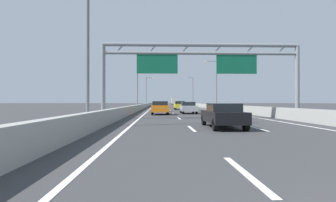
# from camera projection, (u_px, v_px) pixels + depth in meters

# --- Properties ---
(ground_plane) EXTENTS (260.00, 260.00, 0.00)m
(ground_plane) POSITION_uv_depth(u_px,v_px,m) (168.00, 105.00, 102.01)
(ground_plane) COLOR #38383A
(lane_dash_left_0) EXTENTS (0.16, 3.00, 0.01)m
(lane_dash_left_0) POSITION_uv_depth(u_px,v_px,m) (245.00, 173.00, 5.50)
(lane_dash_left_0) COLOR white
(lane_dash_left_0) RESTS_ON ground_plane
(lane_dash_left_1) EXTENTS (0.16, 3.00, 0.01)m
(lane_dash_left_1) POSITION_uv_depth(u_px,v_px,m) (192.00, 129.00, 14.50)
(lane_dash_left_1) COLOR white
(lane_dash_left_1) RESTS_ON ground_plane
(lane_dash_left_2) EXTENTS (0.16, 3.00, 0.01)m
(lane_dash_left_2) POSITION_uv_depth(u_px,v_px,m) (179.00, 118.00, 23.49)
(lane_dash_left_2) COLOR white
(lane_dash_left_2) RESTS_ON ground_plane
(lane_dash_left_3) EXTENTS (0.16, 3.00, 0.01)m
(lane_dash_left_3) POSITION_uv_depth(u_px,v_px,m) (173.00, 114.00, 32.48)
(lane_dash_left_3) COLOR white
(lane_dash_left_3) RESTS_ON ground_plane
(lane_dash_left_4) EXTENTS (0.16, 3.00, 0.01)m
(lane_dash_left_4) POSITION_uv_depth(u_px,v_px,m) (170.00, 111.00, 41.48)
(lane_dash_left_4) COLOR white
(lane_dash_left_4) RESTS_ON ground_plane
(lane_dash_left_5) EXTENTS (0.16, 3.00, 0.01)m
(lane_dash_left_5) POSITION_uv_depth(u_px,v_px,m) (168.00, 109.00, 50.47)
(lane_dash_left_5) COLOR white
(lane_dash_left_5) RESTS_ON ground_plane
(lane_dash_left_6) EXTENTS (0.16, 3.00, 0.01)m
(lane_dash_left_6) POSITION_uv_depth(u_px,v_px,m) (167.00, 108.00, 59.47)
(lane_dash_left_6) COLOR white
(lane_dash_left_6) RESTS_ON ground_plane
(lane_dash_left_7) EXTENTS (0.16, 3.00, 0.01)m
(lane_dash_left_7) POSITION_uv_depth(u_px,v_px,m) (166.00, 107.00, 68.46)
(lane_dash_left_7) COLOR white
(lane_dash_left_7) RESTS_ON ground_plane
(lane_dash_left_8) EXTENTS (0.16, 3.00, 0.01)m
(lane_dash_left_8) POSITION_uv_depth(u_px,v_px,m) (165.00, 107.00, 77.46)
(lane_dash_left_8) COLOR white
(lane_dash_left_8) RESTS_ON ground_plane
(lane_dash_left_9) EXTENTS (0.16, 3.00, 0.01)m
(lane_dash_left_9) POSITION_uv_depth(u_px,v_px,m) (164.00, 106.00, 86.45)
(lane_dash_left_9) COLOR white
(lane_dash_left_9) RESTS_ON ground_plane
(lane_dash_left_10) EXTENTS (0.16, 3.00, 0.01)m
(lane_dash_left_10) POSITION_uv_depth(u_px,v_px,m) (164.00, 106.00, 95.45)
(lane_dash_left_10) COLOR white
(lane_dash_left_10) RESTS_ON ground_plane
(lane_dash_left_11) EXTENTS (0.16, 3.00, 0.01)m
(lane_dash_left_11) POSITION_uv_depth(u_px,v_px,m) (163.00, 105.00, 104.44)
(lane_dash_left_11) COLOR white
(lane_dash_left_11) RESTS_ON ground_plane
(lane_dash_left_12) EXTENTS (0.16, 3.00, 0.01)m
(lane_dash_left_12) POSITION_uv_depth(u_px,v_px,m) (163.00, 105.00, 113.44)
(lane_dash_left_12) COLOR white
(lane_dash_left_12) RESTS_ON ground_plane
(lane_dash_left_13) EXTENTS (0.16, 3.00, 0.01)m
(lane_dash_left_13) POSITION_uv_depth(u_px,v_px,m) (163.00, 105.00, 122.43)
(lane_dash_left_13) COLOR white
(lane_dash_left_13) RESTS_ON ground_plane
(lane_dash_left_14) EXTENTS (0.16, 3.00, 0.01)m
(lane_dash_left_14) POSITION_uv_depth(u_px,v_px,m) (162.00, 104.00, 131.43)
(lane_dash_left_14) COLOR white
(lane_dash_left_14) RESTS_ON ground_plane
(lane_dash_left_15) EXTENTS (0.16, 3.00, 0.01)m
(lane_dash_left_15) POSITION_uv_depth(u_px,v_px,m) (162.00, 104.00, 140.42)
(lane_dash_left_15) COLOR white
(lane_dash_left_15) RESTS_ON ground_plane
(lane_dash_left_16) EXTENTS (0.16, 3.00, 0.01)m
(lane_dash_left_16) POSITION_uv_depth(u_px,v_px,m) (162.00, 104.00, 149.42)
(lane_dash_left_16) COLOR white
(lane_dash_left_16) RESTS_ON ground_plane
(lane_dash_left_17) EXTENTS (0.16, 3.00, 0.01)m
(lane_dash_left_17) POSITION_uv_depth(u_px,v_px,m) (162.00, 104.00, 158.41)
(lane_dash_left_17) COLOR white
(lane_dash_left_17) RESTS_ON ground_plane
(lane_dash_right_1) EXTENTS (0.16, 3.00, 0.01)m
(lane_dash_right_1) POSITION_uv_depth(u_px,v_px,m) (258.00, 128.00, 14.62)
(lane_dash_right_1) COLOR white
(lane_dash_right_1) RESTS_ON ground_plane
(lane_dash_right_2) EXTENTS (0.16, 3.00, 0.01)m
(lane_dash_right_2) POSITION_uv_depth(u_px,v_px,m) (220.00, 118.00, 23.61)
(lane_dash_right_2) COLOR white
(lane_dash_right_2) RESTS_ON ground_plane
(lane_dash_right_3) EXTENTS (0.16, 3.00, 0.01)m
(lane_dash_right_3) POSITION_uv_depth(u_px,v_px,m) (203.00, 114.00, 32.61)
(lane_dash_right_3) COLOR white
(lane_dash_right_3) RESTS_ON ground_plane
(lane_dash_right_4) EXTENTS (0.16, 3.00, 0.01)m
(lane_dash_right_4) POSITION_uv_depth(u_px,v_px,m) (194.00, 111.00, 41.60)
(lane_dash_right_4) COLOR white
(lane_dash_right_4) RESTS_ON ground_plane
(lane_dash_right_5) EXTENTS (0.16, 3.00, 0.01)m
(lane_dash_right_5) POSITION_uv_depth(u_px,v_px,m) (187.00, 109.00, 50.60)
(lane_dash_right_5) COLOR white
(lane_dash_right_5) RESTS_ON ground_plane
(lane_dash_right_6) EXTENTS (0.16, 3.00, 0.01)m
(lane_dash_right_6) POSITION_uv_depth(u_px,v_px,m) (183.00, 108.00, 59.59)
(lane_dash_right_6) COLOR white
(lane_dash_right_6) RESTS_ON ground_plane
(lane_dash_right_7) EXTENTS (0.16, 3.00, 0.01)m
(lane_dash_right_7) POSITION_uv_depth(u_px,v_px,m) (180.00, 107.00, 68.59)
(lane_dash_right_7) COLOR white
(lane_dash_right_7) RESTS_ON ground_plane
(lane_dash_right_8) EXTENTS (0.16, 3.00, 0.01)m
(lane_dash_right_8) POSITION_uv_depth(u_px,v_px,m) (177.00, 106.00, 77.58)
(lane_dash_right_8) COLOR white
(lane_dash_right_8) RESTS_ON ground_plane
(lane_dash_right_9) EXTENTS (0.16, 3.00, 0.01)m
(lane_dash_right_9) POSITION_uv_depth(u_px,v_px,m) (176.00, 106.00, 86.58)
(lane_dash_right_9) COLOR white
(lane_dash_right_9) RESTS_ON ground_plane
(lane_dash_right_10) EXTENTS (0.16, 3.00, 0.01)m
(lane_dash_right_10) POSITION_uv_depth(u_px,v_px,m) (174.00, 106.00, 95.57)
(lane_dash_right_10) COLOR white
(lane_dash_right_10) RESTS_ON ground_plane
(lane_dash_right_11) EXTENTS (0.16, 3.00, 0.01)m
(lane_dash_right_11) POSITION_uv_depth(u_px,v_px,m) (173.00, 105.00, 104.57)
(lane_dash_right_11) COLOR white
(lane_dash_right_11) RESTS_ON ground_plane
(lane_dash_right_12) EXTENTS (0.16, 3.00, 0.01)m
(lane_dash_right_12) POSITION_uv_depth(u_px,v_px,m) (172.00, 105.00, 113.56)
(lane_dash_right_12) COLOR white
(lane_dash_right_12) RESTS_ON ground_plane
(lane_dash_right_13) EXTENTS (0.16, 3.00, 0.01)m
(lane_dash_right_13) POSITION_uv_depth(u_px,v_px,m) (171.00, 105.00, 122.55)
(lane_dash_right_13) COLOR white
(lane_dash_right_13) RESTS_ON ground_plane
(lane_dash_right_14) EXTENTS (0.16, 3.00, 0.01)m
(lane_dash_right_14) POSITION_uv_depth(u_px,v_px,m) (170.00, 104.00, 131.55)
(lane_dash_right_14) COLOR white
(lane_dash_right_14) RESTS_ON ground_plane
(lane_dash_right_15) EXTENTS (0.16, 3.00, 0.01)m
(lane_dash_right_15) POSITION_uv_depth(u_px,v_px,m) (169.00, 104.00, 140.54)
(lane_dash_right_15) COLOR white
(lane_dash_right_15) RESTS_ON ground_plane
(lane_dash_right_16) EXTENTS (0.16, 3.00, 0.01)m
(lane_dash_right_16) POSITION_uv_depth(u_px,v_px,m) (169.00, 104.00, 149.54)
(lane_dash_right_16) COLOR white
(lane_dash_right_16) RESTS_ON ground_plane
(lane_dash_right_17) EXTENTS (0.16, 3.00, 0.01)m
(lane_dash_right_17) POSITION_uv_depth(u_px,v_px,m) (168.00, 104.00, 158.53)
(lane_dash_right_17) COLOR white
(lane_dash_right_17) RESTS_ON ground_plane
(edge_line_left) EXTENTS (0.16, 176.00, 0.01)m
(edge_line_left) POSITION_uv_depth(u_px,v_px,m) (154.00, 106.00, 89.83)
(edge_line_left) COLOR white
(edge_line_left) RESTS_ON ground_plane
(edge_line_right) EXTENTS (0.16, 176.00, 0.01)m
(edge_line_right) POSITION_uv_depth(u_px,v_px,m) (185.00, 106.00, 90.19)
(edge_line_right) COLOR white
(edge_line_right) RESTS_ON ground_plane
(barrier_left) EXTENTS (0.45, 220.00, 0.95)m
(barrier_left) POSITION_uv_depth(u_px,v_px,m) (151.00, 104.00, 111.77)
(barrier_left) COLOR #9E9E99
(barrier_left) RESTS_ON ground_plane
(barrier_right) EXTENTS (0.45, 220.00, 0.95)m
(barrier_right) POSITION_uv_depth(u_px,v_px,m) (184.00, 104.00, 112.23)
(barrier_right) COLOR #9E9E99
(barrier_right) RESTS_ON ground_plane
(sign_gantry) EXTENTS (16.69, 0.36, 6.36)m
(sign_gantry) POSITION_uv_depth(u_px,v_px,m) (200.00, 61.00, 22.55)
(sign_gantry) COLOR gray
(sign_gantry) RESTS_ON ground_plane
(streetlamp_left_near) EXTENTS (2.58, 0.28, 9.50)m
(streetlamp_left_near) POSITION_uv_depth(u_px,v_px,m) (92.00, 34.00, 15.66)
(streetlamp_left_near) COLOR slate
(streetlamp_left_near) RESTS_ON ground_plane
(streetlamp_left_mid) EXTENTS (2.58, 0.28, 9.50)m
(streetlamp_left_mid) POSITION_uv_depth(u_px,v_px,m) (139.00, 81.00, 52.15)
(streetlamp_left_mid) COLOR slate
(streetlamp_left_mid) RESTS_ON ground_plane
(streetlamp_right_mid) EXTENTS (2.58, 0.28, 9.50)m
(streetlamp_right_mid) POSITION_uv_depth(u_px,v_px,m) (215.00, 81.00, 52.66)
(streetlamp_right_mid) COLOR slate
(streetlamp_right_mid) RESTS_ON ground_plane
(streetlamp_left_far) EXTENTS (2.58, 0.28, 9.50)m
(streetlamp_left_far) POSITION_uv_depth(u_px,v_px,m) (147.00, 89.00, 88.64)
(streetlamp_left_far) COLOR slate
(streetlamp_left_far) RESTS_ON ground_plane
(streetlamp_right_far) EXTENTS (2.58, 0.28, 9.50)m
(streetlamp_right_far) POSITION_uv_depth(u_px,v_px,m) (192.00, 90.00, 89.15)
(streetlamp_right_far) COLOR slate
(streetlamp_right_far) RESTS_ON ground_plane
(green_car) EXTENTS (1.71, 4.64, 1.38)m
(green_car) POSITION_uv_depth(u_px,v_px,m) (159.00, 107.00, 39.83)
(green_car) COLOR #1E7A38
(green_car) RESTS_ON ground_plane
(blue_car) EXTENTS (1.87, 4.36, 1.48)m
(blue_car) POSITION_uv_depth(u_px,v_px,m) (159.00, 103.00, 129.73)
(blue_car) COLOR #2347AD
(blue_car) RESTS_ON ground_plane
(silver_car) EXTENTS (1.77, 4.17, 1.41)m
(silver_car) POSITION_uv_depth(u_px,v_px,m) (188.00, 108.00, 32.64)
(silver_car) COLOR #A8ADB2
(silver_car) RESTS_ON ground_plane
(orange_car) EXTENTS (1.90, 4.18, 1.49)m
(orange_car) POSITION_uv_depth(u_px,v_px,m) (160.00, 108.00, 30.30)
(orange_car) COLOR orange
(orange_car) RESTS_ON ground_plane
(black_car) EXTENTS (1.76, 4.44, 1.36)m
(black_car) POSITION_uv_depth(u_px,v_px,m) (223.00, 115.00, 14.98)
(black_car) COLOR black
(black_car) RESTS_ON ground_plane
(yellow_car) EXTENTS (1.83, 4.57, 1.53)m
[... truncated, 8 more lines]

